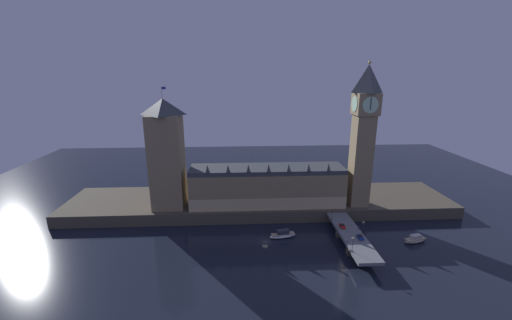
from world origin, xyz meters
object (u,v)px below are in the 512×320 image
object	(u,v)px
boat_upstream	(283,235)
pedestrian_mid_walk	(359,228)
clock_tower	(363,133)
car_southbound_lead	(360,237)
victoria_tower	(167,154)
pedestrian_near_rail	(347,240)
street_lamp_far	(332,212)
street_lamp_mid	(363,226)
street_lamp_near	(353,243)
boat_downstream	(415,239)
car_northbound_lead	(342,226)

from	to	relation	value
boat_upstream	pedestrian_mid_walk	bearing A→B (deg)	-7.11
clock_tower	car_southbound_lead	world-z (taller)	clock_tower
victoria_tower	pedestrian_near_rail	size ratio (longest dim) A/B	38.94
pedestrian_near_rail	street_lamp_far	xyz separation A→B (m)	(-0.40, 21.89, 3.43)
street_lamp_mid	car_southbound_lead	bearing A→B (deg)	-122.68
street_lamp_near	boat_downstream	bearing A→B (deg)	23.28
boat_upstream	clock_tower	bearing A→B (deg)	27.55
car_southbound_lead	street_lamp_mid	distance (m)	6.01
pedestrian_near_rail	boat_upstream	bearing A→B (deg)	149.37
car_southbound_lead	street_lamp_far	size ratio (longest dim) A/B	0.61
pedestrian_mid_walk	street_lamp_near	xyz separation A→B (m)	(-9.74, -18.55, 3.44)
pedestrian_near_rail	victoria_tower	bearing A→B (deg)	153.71
car_northbound_lead	pedestrian_near_rail	size ratio (longest dim) A/B	2.31
car_southbound_lead	pedestrian_near_rail	world-z (taller)	pedestrian_near_rail
victoria_tower	pedestrian_mid_walk	bearing A→B (deg)	-18.17
victoria_tower	street_lamp_near	distance (m)	101.27
car_southbound_lead	street_lamp_near	xyz separation A→B (m)	(-7.41, -10.46, 3.60)
clock_tower	pedestrian_mid_walk	world-z (taller)	clock_tower
car_southbound_lead	boat_downstream	world-z (taller)	car_southbound_lead
car_southbound_lead	pedestrian_mid_walk	bearing A→B (deg)	73.90
car_southbound_lead	car_northbound_lead	bearing A→B (deg)	113.53
street_lamp_mid	boat_downstream	xyz separation A→B (m)	(26.18, 0.91, -8.20)
victoria_tower	car_southbound_lead	xyz separation A→B (m)	(91.89, -39.02, -29.49)
street_lamp_near	boat_downstream	xyz separation A→B (m)	(36.33, 15.63, -8.57)
car_northbound_lead	car_southbound_lead	distance (m)	11.70
car_northbound_lead	car_southbound_lead	world-z (taller)	car_northbound_lead
clock_tower	pedestrian_mid_walk	xyz separation A→B (m)	(-9.11, -27.61, -40.50)
pedestrian_near_rail	street_lamp_near	world-z (taller)	street_lamp_near
car_southbound_lead	pedestrian_mid_walk	size ratio (longest dim) A/B	2.64
street_lamp_near	pedestrian_near_rail	bearing A→B (deg)	86.97
pedestrian_mid_walk	street_lamp_far	distance (m)	15.02
victoria_tower	boat_upstream	distance (m)	73.09
boat_downstream	boat_upstream	bearing A→B (deg)	173.26
clock_tower	victoria_tower	size ratio (longest dim) A/B	1.19
clock_tower	street_lamp_mid	bearing A→B (deg)	-105.48
victoria_tower	street_lamp_mid	world-z (taller)	victoria_tower
street_lamp_far	victoria_tower	bearing A→B (deg)	166.66
pedestrian_near_rail	car_southbound_lead	bearing A→B (deg)	22.54
clock_tower	boat_downstream	world-z (taller)	clock_tower
car_northbound_lead	street_lamp_near	world-z (taller)	street_lamp_near
street_lamp_mid	boat_upstream	size ratio (longest dim) A/B	0.47
street_lamp_mid	street_lamp_far	xyz separation A→B (m)	(-10.14, 14.72, 0.39)
street_lamp_near	boat_upstream	distance (m)	35.41
victoria_tower	car_southbound_lead	world-z (taller)	victoria_tower
car_northbound_lead	pedestrian_mid_walk	bearing A→B (deg)	-20.61
victoria_tower	street_lamp_far	distance (m)	90.60
car_southbound_lead	pedestrian_mid_walk	distance (m)	8.42
clock_tower	street_lamp_near	bearing A→B (deg)	-112.21
pedestrian_near_rail	street_lamp_mid	distance (m)	12.48
clock_tower	victoria_tower	distance (m)	103.99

